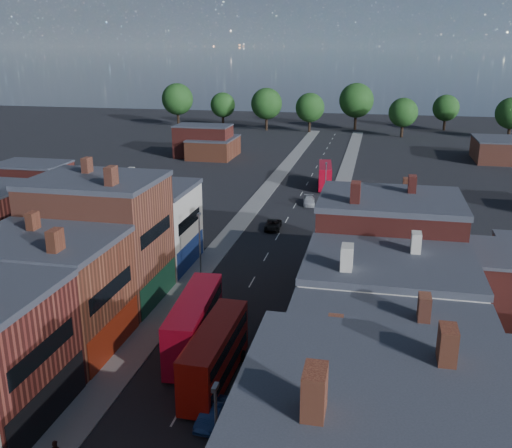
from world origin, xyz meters
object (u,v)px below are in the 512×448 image
at_px(bus_2, 325,175).
at_px(car_3, 309,201).
at_px(bus_0, 194,323).
at_px(car_1, 212,414).
at_px(car_2, 273,225).
at_px(bus_1, 215,354).
at_px(ped_3, 288,409).

bearing_deg(bus_2, car_3, -102.01).
relative_size(bus_2, car_3, 2.24).
distance_m(bus_0, car_1, 10.02).
bearing_deg(car_2, car_3, 73.03).
xyz_separation_m(car_2, car_3, (3.36, 14.16, 0.01)).
bearing_deg(car_3, bus_2, 76.23).
bearing_deg(bus_0, bus_2, 80.92).
height_order(bus_1, car_1, bus_1).
height_order(car_3, ped_3, ped_3).
distance_m(bus_2, car_1, 70.08).
bearing_deg(bus_0, ped_3, -44.23).
xyz_separation_m(bus_1, car_3, (0.66, 52.79, -1.82)).
xyz_separation_m(bus_0, car_1, (4.13, -8.92, -1.96)).
bearing_deg(car_1, bus_0, 118.93).
bearing_deg(car_3, car_1, -97.23).
height_order(bus_2, car_1, bus_2).
distance_m(bus_1, car_3, 52.82).
bearing_deg(car_2, car_1, -88.56).
xyz_separation_m(car_1, car_2, (-3.83, 43.35, -0.01)).
xyz_separation_m(bus_2, ped_3, (4.20, -68.81, -1.38)).
distance_m(car_1, car_2, 43.51).
relative_size(bus_1, ped_3, 6.66).
bearing_deg(bus_0, car_3, 81.28).
xyz_separation_m(bus_2, car_3, (-1.34, -12.55, -1.65)).
relative_size(car_3, ped_3, 2.81).
bearing_deg(car_1, bus_1, 107.53).
relative_size(bus_1, car_2, 2.31).
distance_m(bus_2, car_3, 12.73).
height_order(bus_0, car_1, bus_0).
relative_size(bus_0, ped_3, 7.11).
bearing_deg(car_3, bus_0, -102.00).
height_order(car_1, ped_3, ped_3).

